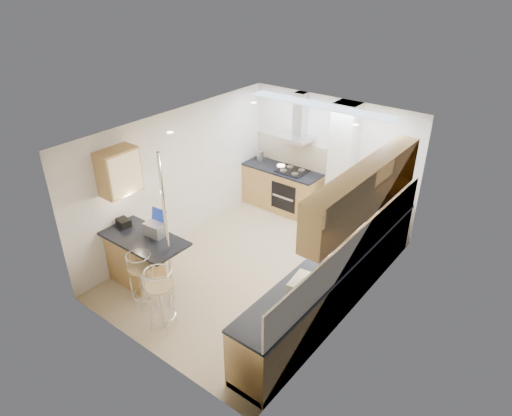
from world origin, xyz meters
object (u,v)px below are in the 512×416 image
Objects in this scene: bar_stool_end at (161,300)px; bar_stool_near at (142,281)px; microwave at (352,235)px; laptop at (155,229)px; bread_bin at (304,287)px.

bar_stool_near is at bearing 128.86° from bar_stool_end.
microwave is at bearing 17.26° from bar_stool_end.
laptop is 0.81m from bar_stool_near.
bread_bin is at bearing 0.32° from laptop.
bar_stool_end is (0.60, -0.15, 0.03)m from bar_stool_near.
bar_stool_near is 2.55m from bread_bin.
microwave is at bearing 34.38° from bar_stool_near.
microwave is 3.25m from bar_stool_near.
microwave reaches higher than laptop.
bar_stool_end is at bearing 122.73° from microwave.
microwave is 0.55× the size of bar_stool_end.
bread_bin reaches higher than bar_stool_near.
bar_stool_near is (0.22, -0.53, -0.57)m from laptop.
bar_stool_near is at bearing -169.11° from bread_bin.
microwave is 2.97m from bar_stool_end.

